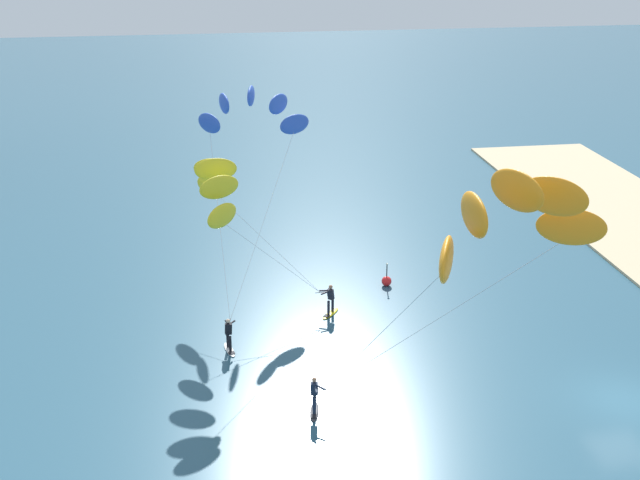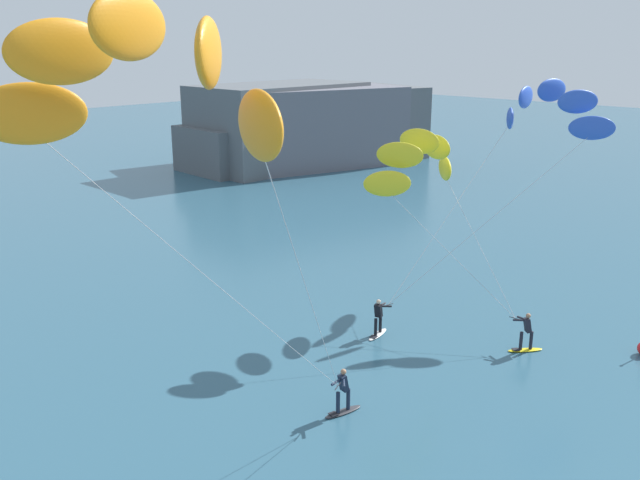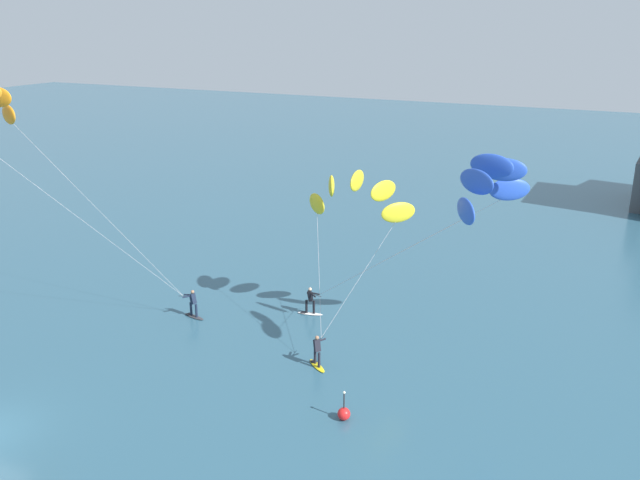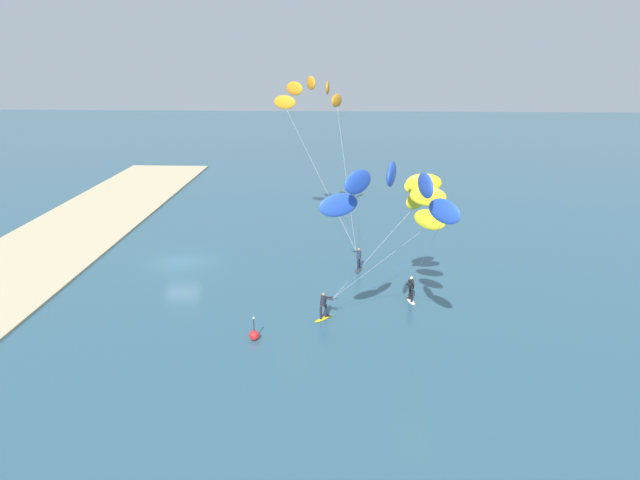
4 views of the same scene
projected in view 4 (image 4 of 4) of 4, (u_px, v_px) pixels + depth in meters
ground_plane at (181, 262)px, 48.64m from camera, size 240.00×240.00×0.00m
sand_strip at (30, 259)px, 49.13m from camera, size 80.00×10.20×0.16m
kitesurfer_nearshore at (392, 196)px, 29.30m from camera, size 12.37×6.34×10.67m
kitesurfer_mid_water at (419, 201)px, 36.49m from camera, size 6.26×7.28×8.76m
kitesurfer_far_out at (313, 98)px, 52.72m from camera, size 12.26×7.36×13.25m
marker_buoy at (254, 335)px, 35.65m from camera, size 0.56×0.56×1.38m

